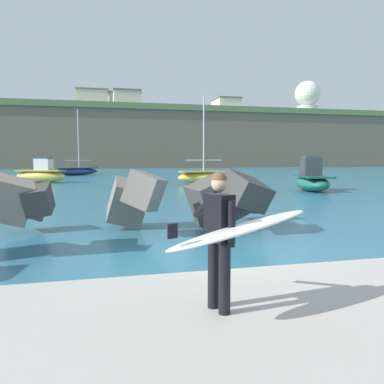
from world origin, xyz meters
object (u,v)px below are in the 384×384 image
at_px(surfer_with_board, 226,232).
at_px(mooring_buoy_inner, 39,176).
at_px(station_building_annex, 93,101).
at_px(boat_near_right, 312,180).
at_px(mooring_buoy_middle, 36,185).
at_px(boat_mid_right, 208,177).
at_px(radar_dome, 307,97).
at_px(station_building_east, 226,107).
at_px(station_building_central, 125,104).
at_px(station_building_west, 127,100).
at_px(boat_mid_centre, 76,171).
at_px(boat_near_centre, 41,174).

relative_size(surfer_with_board, mooring_buoy_inner, 4.77).
distance_m(surfer_with_board, station_building_annex, 94.95).
distance_m(boat_near_right, mooring_buoy_middle, 19.11).
relative_size(boat_mid_right, radar_dome, 0.86).
distance_m(radar_dome, station_building_east, 20.78).
bearing_deg(boat_near_right, boat_mid_right, 120.81).
distance_m(mooring_buoy_middle, station_building_central, 75.99).
relative_size(surfer_with_board, station_building_east, 0.26).
distance_m(station_building_west, station_building_east, 26.03).
height_order(surfer_with_board, station_building_east, station_building_east).
xyz_separation_m(mooring_buoy_middle, station_building_annex, (3.36, 69.02, 15.59)).
bearing_deg(mooring_buoy_middle, surfer_with_board, -76.76).
bearing_deg(boat_mid_centre, radar_dome, 36.23).
xyz_separation_m(station_building_west, station_building_east, (25.34, 5.95, -0.00)).
bearing_deg(station_building_west, station_building_central, 87.89).
xyz_separation_m(boat_mid_centre, station_building_central, (9.73, 53.39, 15.34)).
bearing_deg(station_building_west, mooring_buoy_middle, -100.41).
relative_size(boat_near_right, radar_dome, 0.53).
distance_m(boat_mid_right, station_building_central, 73.84).
relative_size(boat_near_centre, station_building_east, 0.59).
bearing_deg(station_building_east, boat_near_centre, -121.94).
distance_m(mooring_buoy_middle, station_building_east, 75.85).
xyz_separation_m(boat_mid_right, station_building_east, (23.07, 63.74, 14.44)).
bearing_deg(boat_mid_centre, boat_near_centre, -98.78).
height_order(boat_near_right, mooring_buoy_middle, boat_near_right).
bearing_deg(station_building_east, mooring_buoy_middle, -119.11).
height_order(boat_near_right, station_building_east, station_building_east).
relative_size(boat_mid_centre, station_building_annex, 1.07).
height_order(boat_near_right, boat_mid_right, boat_mid_right).
bearing_deg(surfer_with_board, station_building_annex, 91.51).
height_order(boat_mid_right, station_building_annex, station_building_annex).
relative_size(station_building_central, station_building_annex, 1.09).
relative_size(mooring_buoy_inner, mooring_buoy_middle, 1.00).
bearing_deg(boat_mid_centre, station_building_east, 52.44).
bearing_deg(surfer_with_board, boat_near_centre, 101.57).
relative_size(boat_mid_centre, station_building_east, 1.00).
bearing_deg(boat_mid_right, station_building_west, 92.25).
relative_size(surfer_with_board, mooring_buoy_middle, 4.77).
bearing_deg(station_building_central, boat_mid_centre, -100.33).
bearing_deg(mooring_buoy_inner, surfer_with_board, -78.95).
xyz_separation_m(mooring_buoy_middle, station_building_west, (10.84, 59.05, 14.82)).
bearing_deg(mooring_buoy_middle, station_building_annex, 87.22).
height_order(mooring_buoy_inner, station_building_central, station_building_central).
distance_m(surfer_with_board, boat_near_centre, 31.58).
xyz_separation_m(mooring_buoy_middle, station_building_east, (36.19, 65.00, 14.82)).
bearing_deg(surfer_with_board, mooring_buoy_inner, 101.05).
relative_size(mooring_buoy_middle, station_building_central, 0.05).
xyz_separation_m(boat_mid_right, station_building_central, (-1.74, 72.22, 15.28)).
bearing_deg(station_building_annex, station_building_central, 29.10).
bearing_deg(station_building_central, boat_mid_right, -88.62).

